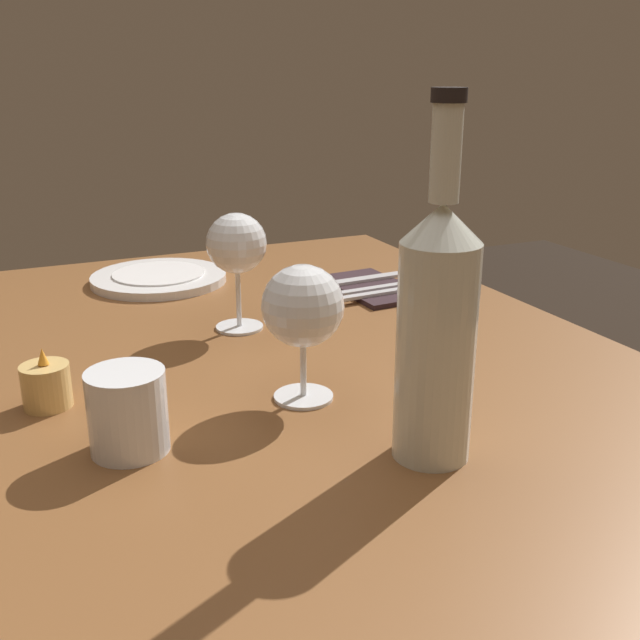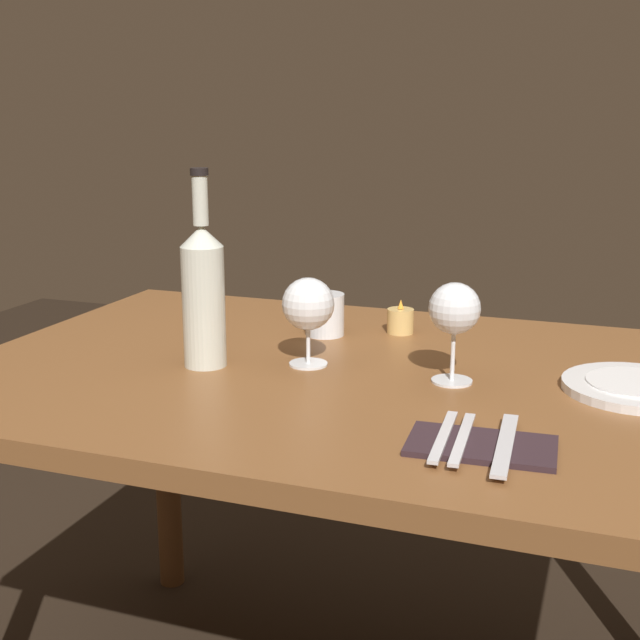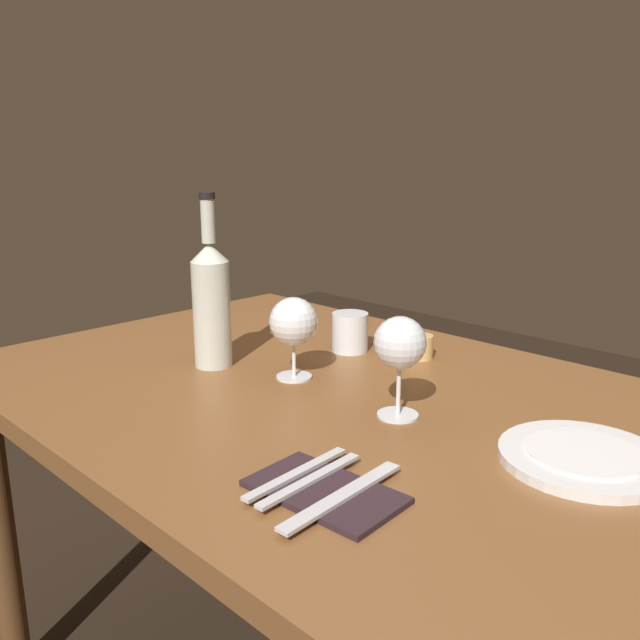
{
  "view_description": "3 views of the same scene",
  "coord_description": "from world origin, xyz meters",
  "views": [
    {
      "loc": [
        -0.76,
        0.29,
        1.09
      ],
      "look_at": [
        0.03,
        -0.06,
        0.79
      ],
      "focal_mm": 42.04,
      "sensor_mm": 36.0,
      "label": 1
    },
    {
      "loc": [
        0.42,
        -1.29,
        1.17
      ],
      "look_at": [
        -0.04,
        -0.01,
        0.82
      ],
      "focal_mm": 47.28,
      "sensor_mm": 36.0,
      "label": 2
    },
    {
      "loc": [
        0.79,
        -0.79,
        1.15
      ],
      "look_at": [
        -0.0,
        0.01,
        0.86
      ],
      "focal_mm": 37.41,
      "sensor_mm": 36.0,
      "label": 3
    }
  ],
  "objects": [
    {
      "name": "fork_inner",
      "position": [
        0.25,
        -0.27,
        0.75
      ],
      "size": [
        0.02,
        0.18,
        0.0
      ],
      "color": "silver",
      "rests_on": "folded_napkin"
    },
    {
      "name": "water_tumbler",
      "position": [
        -0.1,
        0.2,
        0.78
      ],
      "size": [
        0.08,
        0.08,
        0.08
      ],
      "color": "white",
      "rests_on": "dining_table"
    },
    {
      "name": "votive_candle",
      "position": [
        0.03,
        0.26,
        0.76
      ],
      "size": [
        0.05,
        0.05,
        0.07
      ],
      "color": "#DBB266",
      "rests_on": "dining_table"
    },
    {
      "name": "wine_glass_right",
      "position": [
        -0.06,
        -0.0,
        0.84
      ],
      "size": [
        0.09,
        0.09,
        0.15
      ],
      "color": "white",
      "rests_on": "dining_table"
    },
    {
      "name": "dinner_plate",
      "position": [
        0.46,
        0.04,
        0.75
      ],
      "size": [
        0.23,
        0.23,
        0.02
      ],
      "color": "white",
      "rests_on": "dining_table"
    },
    {
      "name": "fork_outer",
      "position": [
        0.22,
        -0.27,
        0.75
      ],
      "size": [
        0.02,
        0.18,
        0.0
      ],
      "color": "silver",
      "rests_on": "folded_napkin"
    },
    {
      "name": "folded_napkin",
      "position": [
        0.27,
        -0.27,
        0.74
      ],
      "size": [
        0.2,
        0.12,
        0.01
      ],
      "color": "#2D1E23",
      "rests_on": "dining_table"
    },
    {
      "name": "wine_glass_left",
      "position": [
        0.18,
        -0.01,
        0.86
      ],
      "size": [
        0.08,
        0.08,
        0.16
      ],
      "color": "white",
      "rests_on": "dining_table"
    },
    {
      "name": "dining_table",
      "position": [
        0.0,
        0.0,
        0.65
      ],
      "size": [
        1.3,
        0.9,
        0.74
      ],
      "color": "brown",
      "rests_on": "ground"
    },
    {
      "name": "wine_bottle",
      "position": [
        -0.23,
        -0.06,
        0.87
      ],
      "size": [
        0.07,
        0.07,
        0.33
      ],
      "color": "silver",
      "rests_on": "dining_table"
    },
    {
      "name": "table_knife",
      "position": [
        0.3,
        -0.27,
        0.75
      ],
      "size": [
        0.03,
        0.21,
        0.0
      ],
      "color": "silver",
      "rests_on": "folded_napkin"
    }
  ]
}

